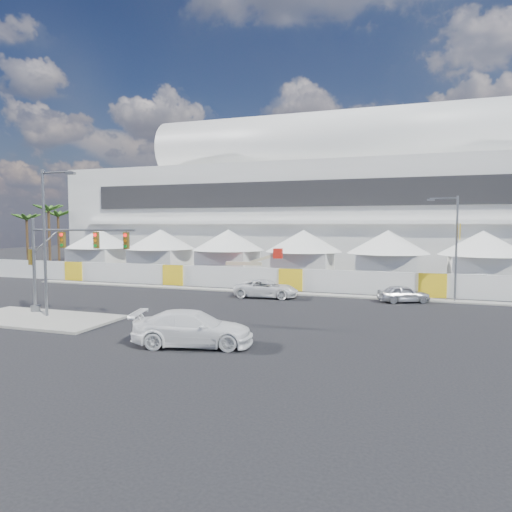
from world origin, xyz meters
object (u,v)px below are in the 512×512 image
(sedan_silver, at_px, (403,294))
(streetlight_median, at_px, (47,233))
(pickup_near, at_px, (193,328))
(streetlight_curb, at_px, (454,241))
(traffic_mast, at_px, (57,260))
(lot_car_c, at_px, (174,274))
(pickup_curb, at_px, (266,289))
(lot_car_a, at_px, (488,284))
(boom_lift, at_px, (239,273))

(sedan_silver, height_order, streetlight_median, streetlight_median)
(pickup_near, bearing_deg, streetlight_median, 61.11)
(sedan_silver, bearing_deg, streetlight_curb, -93.26)
(traffic_mast, bearing_deg, lot_car_c, 95.31)
(pickup_near, bearing_deg, pickup_curb, -10.57)
(streetlight_curb, bearing_deg, sedan_silver, -160.37)
(pickup_curb, distance_m, pickup_near, 15.47)
(lot_car_c, bearing_deg, traffic_mast, 175.56)
(traffic_mast, bearing_deg, streetlight_curb, 28.85)
(traffic_mast, distance_m, streetlight_median, 2.06)
(streetlight_median, bearing_deg, pickup_curb, 49.37)
(streetlight_curb, bearing_deg, pickup_curb, -170.35)
(pickup_near, bearing_deg, lot_car_a, -49.54)
(sedan_silver, bearing_deg, lot_car_a, -67.25)
(traffic_mast, bearing_deg, streetlight_median, -78.58)
(lot_car_c, bearing_deg, sedan_silver, -114.87)
(traffic_mast, bearing_deg, pickup_near, -18.55)
(traffic_mast, xyz_separation_m, streetlight_curb, (25.21, 13.89, 1.07))
(pickup_curb, distance_m, traffic_mast, 16.04)
(lot_car_a, relative_size, traffic_mast, 0.60)
(lot_car_a, bearing_deg, traffic_mast, 137.37)
(lot_car_c, bearing_deg, streetlight_curb, -110.34)
(traffic_mast, xyz_separation_m, streetlight_median, (0.20, -0.97, 1.81))
(streetlight_curb, height_order, boom_lift, streetlight_curb)
(traffic_mast, relative_size, boom_lift, 1.16)
(lot_car_a, height_order, streetlight_median, streetlight_median)
(lot_car_c, relative_size, boom_lift, 0.67)
(sedan_silver, height_order, streetlight_curb, streetlight_curb)
(pickup_curb, height_order, streetlight_curb, streetlight_curb)
(lot_car_c, xyz_separation_m, streetlight_curb, (26.97, -5.04, 4.06))
(traffic_mast, bearing_deg, boom_lift, 74.96)
(pickup_near, xyz_separation_m, lot_car_c, (-13.64, 22.92, -0.17))
(sedan_silver, bearing_deg, streetlight_median, 99.46)
(pickup_curb, height_order, boom_lift, boom_lift)
(pickup_curb, relative_size, lot_car_c, 1.10)
(traffic_mast, bearing_deg, pickup_curb, 46.54)
(lot_car_c, height_order, streetlight_curb, streetlight_curb)
(lot_car_a, distance_m, streetlight_median, 35.35)
(sedan_silver, xyz_separation_m, lot_car_a, (6.89, 7.05, 0.15))
(traffic_mast, height_order, boom_lift, traffic_mast)
(pickup_near, relative_size, streetlight_median, 0.64)
(streetlight_curb, bearing_deg, boom_lift, 163.68)
(pickup_curb, distance_m, lot_car_a, 19.49)
(streetlight_curb, bearing_deg, lot_car_a, 60.15)
(lot_car_c, distance_m, streetlight_curb, 27.74)
(sedan_silver, relative_size, streetlight_median, 0.42)
(lot_car_a, bearing_deg, boom_lift, 102.65)
(pickup_near, distance_m, streetlight_median, 12.93)
(pickup_near, relative_size, traffic_mast, 0.73)
(streetlight_curb, bearing_deg, lot_car_c, 169.41)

